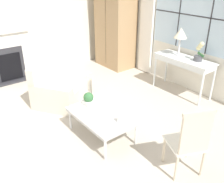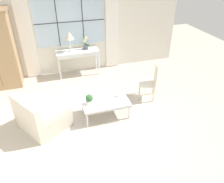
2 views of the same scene
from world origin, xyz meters
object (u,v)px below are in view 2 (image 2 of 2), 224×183
object	(u,v)px
console_table	(78,54)
coffee_table	(105,102)
potted_plant_small	(89,99)
table_lamp	(69,36)
armchair_upholstered	(42,117)
side_chair_wooden	(152,79)
potted_orchid	(85,44)
pillar_candle	(118,95)

from	to	relation	value
console_table	coffee_table	distance (m)	2.39
potted_plant_small	table_lamp	bearing A→B (deg)	91.54
table_lamp	armchair_upholstered	size ratio (longest dim) A/B	0.46
coffee_table	side_chair_wooden	bearing A→B (deg)	15.84
table_lamp	potted_orchid	bearing A→B (deg)	4.46
coffee_table	pillar_candle	xyz separation A→B (m)	(0.36, 0.09, 0.10)
coffee_table	pillar_candle	bearing A→B (deg)	13.50
potted_plant_small	pillar_candle	distance (m)	0.74
armchair_upholstered	potted_plant_small	size ratio (longest dim) A/B	5.56
potted_orchid	potted_plant_small	world-z (taller)	potted_orchid
side_chair_wooden	pillar_candle	world-z (taller)	side_chair_wooden
potted_plant_small	pillar_candle	xyz separation A→B (m)	(0.73, 0.08, -0.06)
side_chair_wooden	console_table	bearing A→B (deg)	129.65
table_lamp	coffee_table	bearing A→B (deg)	-79.60
potted_orchid	coffee_table	distance (m)	2.50
console_table	side_chair_wooden	xyz separation A→B (m)	(1.62, -1.96, -0.15)
potted_orchid	pillar_candle	world-z (taller)	potted_orchid
potted_orchid	coffee_table	xyz separation A→B (m)	(-0.04, -2.43, -0.60)
side_chair_wooden	coffee_table	distance (m)	1.46
armchair_upholstered	pillar_candle	xyz separation A→B (m)	(1.83, 0.06, 0.20)
armchair_upholstered	side_chair_wooden	xyz separation A→B (m)	(2.87, 0.37, 0.30)
potted_orchid	potted_plant_small	distance (m)	2.50
side_chair_wooden	table_lamp	bearing A→B (deg)	132.45
side_chair_wooden	pillar_candle	xyz separation A→B (m)	(-1.03, -0.31, -0.09)
armchair_upholstered	potted_plant_small	xyz separation A→B (m)	(1.10, -0.02, 0.26)
coffee_table	potted_plant_small	size ratio (longest dim) A/B	4.73
potted_plant_small	potted_orchid	bearing A→B (deg)	80.35
table_lamp	armchair_upholstered	distance (m)	2.77
console_table	potted_plant_small	xyz separation A→B (m)	(-0.14, -2.35, -0.18)
pillar_candle	table_lamp	bearing A→B (deg)	109.02
potted_orchid	coffee_table	bearing A→B (deg)	-90.88
potted_orchid	pillar_candle	distance (m)	2.42
coffee_table	potted_plant_small	bearing A→B (deg)	179.10
potted_orchid	side_chair_wooden	world-z (taller)	potted_orchid
table_lamp	coffee_table	size ratio (longest dim) A/B	0.54
potted_plant_small	coffee_table	bearing A→B (deg)	-0.90
potted_orchid	potted_plant_small	xyz separation A→B (m)	(-0.41, -2.42, -0.44)
armchair_upholstered	side_chair_wooden	distance (m)	2.91
console_table	potted_plant_small	size ratio (longest dim) A/B	5.62
armchair_upholstered	potted_plant_small	distance (m)	1.13
pillar_candle	armchair_upholstered	bearing A→B (deg)	-178.16
coffee_table	pillar_candle	distance (m)	0.38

